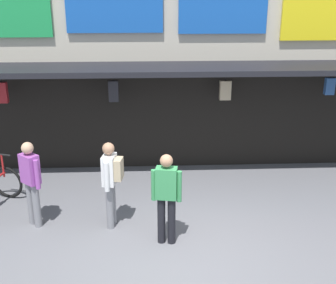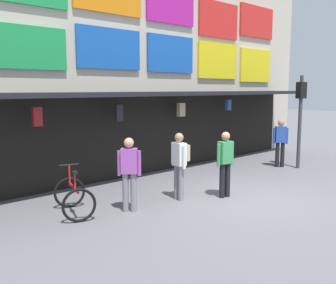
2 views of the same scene
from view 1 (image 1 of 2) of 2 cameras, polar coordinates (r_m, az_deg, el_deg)
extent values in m
plane|color=slate|center=(7.69, 1.61, -14.57)|extent=(80.00, 80.00, 0.00)
cube|color=beige|center=(10.96, -0.04, 17.93)|extent=(18.00, 1.20, 8.00)
cube|color=black|center=(9.81, 0.31, 9.51)|extent=(15.30, 1.40, 0.12)
cube|color=green|center=(10.79, -20.64, 15.50)|extent=(2.09, 0.08, 1.07)
cube|color=blue|center=(10.33, -7.02, 17.20)|extent=(2.18, 0.08, 1.17)
cube|color=blue|center=(10.45, 7.20, 17.16)|extent=(2.03, 0.08, 1.21)
cube|color=yellow|center=(11.13, 20.26, 15.76)|extent=(2.18, 0.08, 1.33)
cylinder|color=black|center=(10.45, -21.03, 7.89)|extent=(0.02, 0.02, 0.22)
cube|color=maroon|center=(10.52, -20.80, 6.05)|extent=(0.22, 0.13, 0.47)
cylinder|color=black|center=(10.04, -7.20, 8.56)|extent=(0.02, 0.02, 0.23)
cube|color=#232328|center=(10.11, -7.11, 6.59)|extent=(0.22, 0.13, 0.48)
cylinder|color=black|center=(10.19, 7.56, 8.65)|extent=(0.02, 0.02, 0.26)
cube|color=tan|center=(10.27, 7.47, 6.72)|extent=(0.26, 0.15, 0.45)
cylinder|color=black|center=(10.81, 20.51, 8.37)|extent=(0.02, 0.02, 0.20)
cube|color=#2D5693|center=(10.86, 20.32, 6.84)|extent=(0.22, 0.13, 0.39)
cube|color=black|center=(10.78, 0.11, 3.06)|extent=(15.30, 0.04, 2.50)
torus|color=black|center=(10.02, -20.18, -4.96)|extent=(0.70, 0.29, 0.72)
cylinder|color=#B21E1E|center=(9.80, -20.74, -2.90)|extent=(0.04, 0.04, 0.50)
cylinder|color=black|center=(9.71, -20.92, -1.54)|extent=(0.43, 0.18, 0.04)
cylinder|color=gray|center=(8.31, -7.58, -8.39)|extent=(0.14, 0.14, 0.88)
cylinder|color=gray|center=(8.47, -7.29, -7.82)|extent=(0.14, 0.14, 0.88)
cube|color=white|center=(8.08, -7.66, -3.58)|extent=(0.28, 0.39, 0.56)
sphere|color=#A87A5B|center=(7.93, -7.79, -0.85)|extent=(0.22, 0.22, 0.22)
cylinder|color=white|center=(7.91, -8.02, -4.53)|extent=(0.09, 0.09, 0.56)
cylinder|color=white|center=(8.30, -7.28, -3.30)|extent=(0.09, 0.09, 0.56)
cube|color=tan|center=(8.04, -6.55, -3.51)|extent=(0.20, 0.30, 0.40)
cylinder|color=gray|center=(8.65, -16.77, -7.92)|extent=(0.14, 0.14, 0.88)
cylinder|color=gray|center=(8.79, -17.43, -7.54)|extent=(0.14, 0.14, 0.88)
cube|color=#9E4CA8|center=(8.43, -17.59, -3.37)|extent=(0.41, 0.41, 0.56)
sphere|color=tan|center=(8.28, -17.88, -0.75)|extent=(0.22, 0.22, 0.22)
cylinder|color=#9E4CA8|center=(8.27, -16.72, -4.08)|extent=(0.09, 0.09, 0.56)
cylinder|color=#9E4CA8|center=(8.62, -18.36, -3.29)|extent=(0.09, 0.09, 0.56)
cylinder|color=black|center=(7.79, 0.46, -10.22)|extent=(0.14, 0.14, 0.88)
cylinder|color=black|center=(7.82, -0.87, -10.14)|extent=(0.14, 0.14, 0.88)
cube|color=#388E51|center=(7.47, -0.21, -5.38)|extent=(0.39, 0.28, 0.56)
sphere|color=#A87A5B|center=(7.31, -0.21, -2.47)|extent=(0.22, 0.22, 0.22)
cylinder|color=#388E51|center=(7.47, 1.47, -5.82)|extent=(0.09, 0.09, 0.56)
cylinder|color=#388E51|center=(7.52, -1.88, -5.63)|extent=(0.09, 0.09, 0.56)
camera|label=2|loc=(7.52, -82.93, -10.20)|focal=41.24mm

